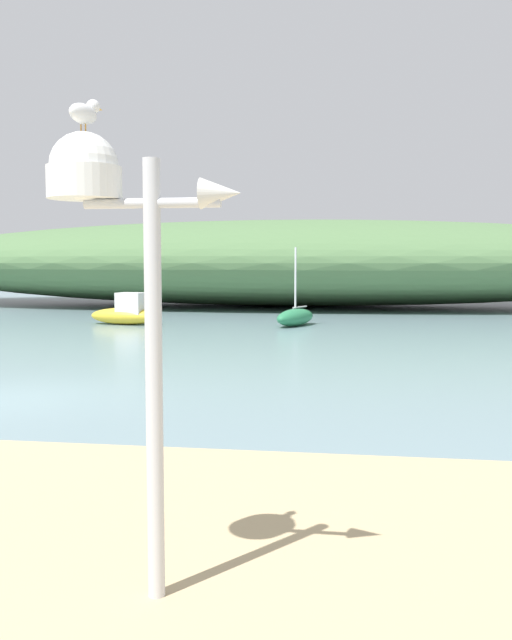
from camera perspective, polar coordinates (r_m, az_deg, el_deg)
name	(u,v)px	position (r m, az deg, el deg)	size (l,w,h in m)	color
ground_plane	(7,399)	(13.76, -20.02, -6.19)	(120.00, 120.00, 0.00)	gray
distant_hill	(286,263)	(40.52, 2.50, 4.78)	(49.75, 15.67, 4.98)	#517547
mast_structure	(107,216)	(4.86, -12.32, 8.46)	(1.35, 0.51, 3.26)	silver
seagull_on_radar	(85,112)	(5.02, -14.10, 16.47)	(0.19, 0.34, 0.24)	orange
motorboat_off_point	(126,313)	(28.42, -10.75, 0.59)	(3.17, 1.51, 1.31)	gold
sailboat_inner_mooring	(295,317)	(27.37, 3.30, 0.26)	(1.79, 2.83, 3.14)	#287A4C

